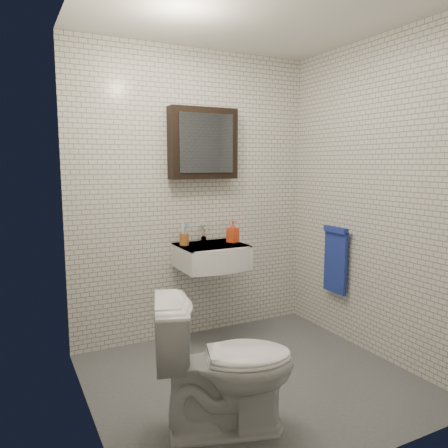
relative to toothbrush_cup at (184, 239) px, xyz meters
name	(u,v)px	position (x,y,z in m)	size (l,w,h in m)	color
ground	(252,379)	(0.16, -0.85, -0.90)	(2.20, 2.00, 0.01)	#4D5054
room_shell	(254,173)	(0.16, -0.85, 0.56)	(2.22, 2.02, 2.51)	silver
washbasin	(213,256)	(0.21, -0.12, -0.15)	(0.55, 0.50, 0.20)	white
faucet	(204,234)	(0.21, 0.08, 0.01)	(0.06, 0.20, 0.15)	silver
mirror_cabinet	(203,144)	(0.21, 0.07, 0.79)	(0.60, 0.15, 0.60)	black
towel_rail	(336,257)	(1.21, -0.50, -0.18)	(0.09, 0.30, 0.58)	silver
toothbrush_cup	(184,239)	(0.00, 0.00, 0.00)	(0.10, 0.10, 0.22)	#A05A28
soap_bottle	(233,232)	(0.43, -0.06, 0.04)	(0.08, 0.09, 0.19)	orange
toilet	(225,364)	(-0.27, -1.28, -0.50)	(0.45, 0.79, 0.80)	white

